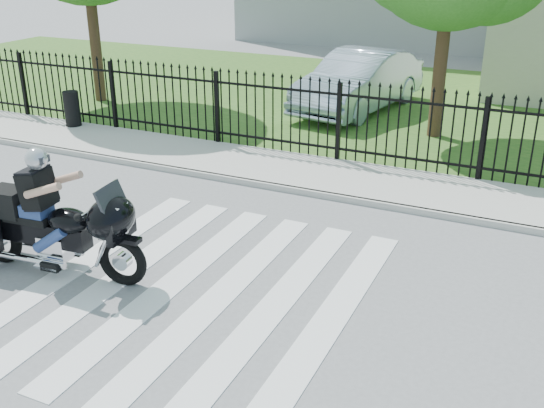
% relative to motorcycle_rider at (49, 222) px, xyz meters
% --- Properties ---
extents(ground, '(120.00, 120.00, 0.00)m').
position_rel_motorcycle_rider_xyz_m(ground, '(2.21, 0.39, -0.81)').
color(ground, slate).
rests_on(ground, ground).
extents(crosswalk, '(5.00, 5.50, 0.01)m').
position_rel_motorcycle_rider_xyz_m(crosswalk, '(2.21, 0.39, -0.80)').
color(crosswalk, silver).
rests_on(crosswalk, ground).
extents(sidewalk, '(40.00, 2.00, 0.12)m').
position_rel_motorcycle_rider_xyz_m(sidewalk, '(2.21, 5.39, -0.75)').
color(sidewalk, '#ADAAA3').
rests_on(sidewalk, ground).
extents(curb, '(40.00, 0.12, 0.12)m').
position_rel_motorcycle_rider_xyz_m(curb, '(2.21, 4.39, -0.75)').
color(curb, '#ADAAA3').
rests_on(curb, ground).
extents(grass_strip, '(40.00, 12.00, 0.02)m').
position_rel_motorcycle_rider_xyz_m(grass_strip, '(2.21, 12.39, -0.80)').
color(grass_strip, '#2A541D').
rests_on(grass_strip, ground).
extents(iron_fence, '(26.00, 0.04, 1.80)m').
position_rel_motorcycle_rider_xyz_m(iron_fence, '(2.21, 6.39, 0.10)').
color(iron_fence, black).
rests_on(iron_fence, ground).
extents(motorcycle_rider, '(2.98, 1.08, 1.97)m').
position_rel_motorcycle_rider_xyz_m(motorcycle_rider, '(0.00, 0.00, 0.00)').
color(motorcycle_rider, black).
rests_on(motorcycle_rider, ground).
extents(parked_car, '(2.62, 5.28, 1.66)m').
position_rel_motorcycle_rider_xyz_m(parked_car, '(1.20, 11.03, 0.05)').
color(parked_car, '#ABBDD7').
rests_on(parked_car, grass_strip).
extents(litter_bin, '(0.47, 0.47, 0.89)m').
position_rel_motorcycle_rider_xyz_m(litter_bin, '(-4.87, 6.03, -0.24)').
color(litter_bin, black).
rests_on(litter_bin, sidewalk).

